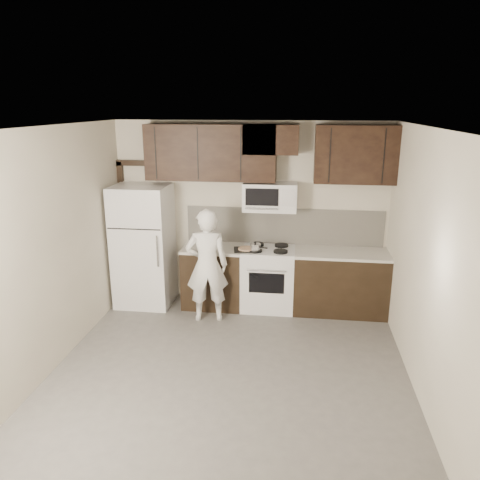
% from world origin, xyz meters
% --- Properties ---
extents(floor, '(4.50, 4.50, 0.00)m').
position_xyz_m(floor, '(0.00, 0.00, 0.00)').
color(floor, '#585553').
rests_on(floor, ground).
extents(back_wall, '(4.00, 0.00, 4.00)m').
position_xyz_m(back_wall, '(0.00, 2.25, 1.35)').
color(back_wall, '#BAB29E').
rests_on(back_wall, ground).
extents(ceiling, '(4.50, 4.50, 0.00)m').
position_xyz_m(ceiling, '(0.00, 0.00, 2.70)').
color(ceiling, white).
rests_on(ceiling, back_wall).
extents(counter_run, '(2.95, 0.64, 0.91)m').
position_xyz_m(counter_run, '(0.60, 1.94, 0.46)').
color(counter_run, black).
rests_on(counter_run, floor).
extents(stove, '(0.76, 0.66, 0.94)m').
position_xyz_m(stove, '(0.30, 1.94, 0.46)').
color(stove, silver).
rests_on(stove, floor).
extents(backsplash, '(2.90, 0.02, 0.54)m').
position_xyz_m(backsplash, '(0.50, 2.24, 1.18)').
color(backsplash, beige).
rests_on(backsplash, counter_run).
extents(upper_cabinets, '(3.48, 0.35, 0.78)m').
position_xyz_m(upper_cabinets, '(0.21, 2.08, 2.28)').
color(upper_cabinets, black).
rests_on(upper_cabinets, back_wall).
extents(microwave, '(0.76, 0.42, 0.40)m').
position_xyz_m(microwave, '(0.30, 2.06, 1.65)').
color(microwave, silver).
rests_on(microwave, upper_cabinets).
extents(refrigerator, '(0.80, 0.76, 1.80)m').
position_xyz_m(refrigerator, '(-1.55, 1.89, 0.90)').
color(refrigerator, silver).
rests_on(refrigerator, floor).
extents(door_trim, '(0.50, 0.08, 2.12)m').
position_xyz_m(door_trim, '(-1.92, 2.21, 1.25)').
color(door_trim, black).
rests_on(door_trim, floor).
extents(saucepan, '(0.26, 0.15, 0.15)m').
position_xyz_m(saucepan, '(0.12, 1.79, 0.97)').
color(saucepan, silver).
rests_on(saucepan, stove).
extents(baking_tray, '(0.40, 0.32, 0.02)m').
position_xyz_m(baking_tray, '(-0.00, 1.82, 0.92)').
color(baking_tray, black).
rests_on(baking_tray, counter_run).
extents(pizza, '(0.28, 0.28, 0.02)m').
position_xyz_m(pizza, '(-0.00, 1.82, 0.94)').
color(pizza, '#CCAE89').
rests_on(pizza, baking_tray).
extents(person, '(0.64, 0.49, 1.59)m').
position_xyz_m(person, '(-0.51, 1.43, 0.79)').
color(person, white).
rests_on(person, floor).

